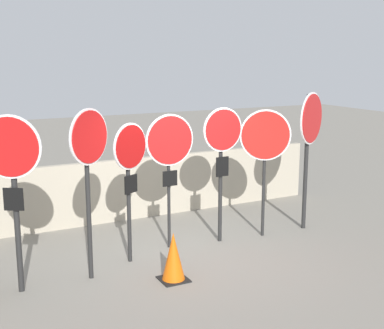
{
  "coord_description": "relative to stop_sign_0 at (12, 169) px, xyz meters",
  "views": [
    {
      "loc": [
        -3.7,
        -7.58,
        3.25
      ],
      "look_at": [
        0.17,
        0.0,
        1.49
      ],
      "focal_mm": 50.0,
      "sensor_mm": 36.0,
      "label": 1
    }
  ],
  "objects": [
    {
      "name": "stop_sign_2",
      "position": [
        1.79,
        0.35,
        -0.14
      ],
      "size": [
        0.65,
        0.36,
        2.23
      ],
      "rotation": [
        0.0,
        0.0,
        0.49
      ],
      "color": "black",
      "rests_on": "ground"
    },
    {
      "name": "stop_sign_4",
      "position": [
        3.52,
        0.51,
        -0.04
      ],
      "size": [
        0.75,
        0.13,
        2.37
      ],
      "rotation": [
        0.0,
        0.0,
        0.03
      ],
      "color": "black",
      "rests_on": "ground"
    },
    {
      "name": "traffic_cone_0",
      "position": [
        2.08,
        -0.59,
        -1.4
      ],
      "size": [
        0.4,
        0.4,
        0.73
      ],
      "color": "black",
      "rests_on": "ground"
    },
    {
      "name": "stop_sign_0",
      "position": [
        0.0,
        0.0,
        0.0
      ],
      "size": [
        0.75,
        0.46,
        2.49
      ],
      "rotation": [
        0.0,
        0.0,
        -0.53
      ],
      "color": "black",
      "rests_on": "ground"
    },
    {
      "name": "ground_plane",
      "position": [
        2.68,
        0.34,
        -1.76
      ],
      "size": [
        40.0,
        40.0,
        0.0
      ],
      "primitive_type": "plane",
      "color": "gray"
    },
    {
      "name": "fence_back",
      "position": [
        2.68,
        2.5,
        -1.15
      ],
      "size": [
        8.09,
        0.12,
        1.23
      ],
      "color": "#A89E89",
      "rests_on": "ground"
    },
    {
      "name": "stop_sign_5",
      "position": [
        4.33,
        0.41,
        -0.02
      ],
      "size": [
        0.81,
        0.44,
        2.31
      ],
      "rotation": [
        0.0,
        0.0,
        -0.47
      ],
      "color": "black",
      "rests_on": "ground"
    },
    {
      "name": "stop_sign_1",
      "position": [
        1.05,
        -0.0,
        0.1
      ],
      "size": [
        0.68,
        0.47,
        2.52
      ],
      "rotation": [
        0.0,
        0.0,
        0.6
      ],
      "color": "black",
      "rests_on": "ground"
    },
    {
      "name": "stop_sign_3",
      "position": [
        2.59,
        0.63,
        -0.03
      ],
      "size": [
        0.86,
        0.11,
        2.3
      ],
      "rotation": [
        0.0,
        0.0,
        0.02
      ],
      "color": "black",
      "rests_on": "ground"
    },
    {
      "name": "stop_sign_6",
      "position": [
        5.32,
        0.41,
        0.12
      ],
      "size": [
        0.85,
        0.48,
        2.58
      ],
      "rotation": [
        0.0,
        0.0,
        0.5
      ],
      "color": "black",
      "rests_on": "ground"
    }
  ]
}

